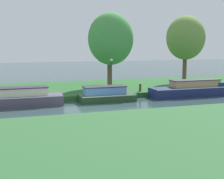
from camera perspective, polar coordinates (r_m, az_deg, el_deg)
ground_plane at (r=21.83m, az=-4.65°, el=-3.03°), size 120.00×120.00×0.00m
riverbank_far at (r=28.56m, az=-7.93°, el=-0.01°), size 72.00×10.00×0.40m
riverbank_near at (r=13.45m, az=4.45°, el=-9.33°), size 72.00×10.00×0.40m
slate_barge at (r=22.35m, az=-15.87°, el=-1.52°), size 5.04×1.59×1.37m
navy_narrowboat at (r=26.48m, az=14.59°, el=0.07°), size 6.82×1.54×1.42m
forest_cruiser at (r=23.34m, az=-1.11°, el=-0.99°), size 4.35×1.60×1.20m
willow_tree_centre at (r=28.50m, az=-0.21°, el=9.44°), size 4.30×3.26×6.88m
willow_tree_right at (r=32.32m, az=13.62°, el=9.37°), size 3.90×3.97×6.88m
lamp_post at (r=26.07m, az=-0.11°, el=3.59°), size 0.24×0.24×2.75m
mooring_post_near at (r=25.97m, az=5.30°, el=0.37°), size 0.20×0.20×0.64m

